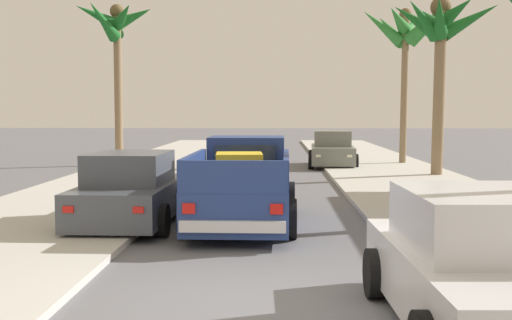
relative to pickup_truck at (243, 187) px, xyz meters
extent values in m
plane|color=slate|center=(0.35, -5.67, -0.79)|extent=(160.00, 160.00, 0.00)
cube|color=beige|center=(-4.28, 6.33, -0.73)|extent=(4.68, 60.00, 0.12)
cube|color=beige|center=(4.99, 6.33, -0.73)|extent=(4.68, 60.00, 0.12)
cube|color=silver|center=(-3.34, 6.33, -0.74)|extent=(0.16, 60.00, 0.10)
cube|color=silver|center=(4.05, 6.33, -0.74)|extent=(0.16, 60.00, 0.10)
cube|color=navy|center=(0.00, -0.19, -0.19)|extent=(2.01, 5.13, 0.80)
cube|color=navy|center=(0.02, 1.40, 0.61)|extent=(1.75, 1.53, 0.80)
cube|color=#283342|center=(0.01, 0.64, 0.63)|extent=(1.38, 0.08, 0.44)
cube|color=#283342|center=(0.04, 2.16, 0.63)|extent=(1.46, 0.08, 0.48)
cube|color=navy|center=(-0.93, -1.04, 0.49)|extent=(0.16, 3.30, 0.56)
cube|color=navy|center=(0.89, -1.07, 0.49)|extent=(0.16, 3.30, 0.56)
cube|color=navy|center=(-0.05, -2.70, 0.49)|extent=(1.88, 0.13, 0.56)
cube|color=silver|center=(-0.05, -2.79, -0.35)|extent=(1.83, 0.15, 0.20)
cylinder|color=black|center=(-0.96, 1.35, -0.41)|extent=(0.27, 0.76, 0.76)
cylinder|color=black|center=(1.00, 1.32, -0.41)|extent=(0.27, 0.76, 0.76)
cylinder|color=black|center=(-1.01, -1.58, -0.41)|extent=(0.27, 0.76, 0.76)
cylinder|color=black|center=(0.95, -1.61, -0.41)|extent=(0.27, 0.76, 0.76)
cube|color=red|center=(-0.80, -2.75, -0.05)|extent=(0.22, 0.04, 0.18)
cube|color=red|center=(0.70, -2.78, -0.05)|extent=(0.22, 0.04, 0.18)
cube|color=gold|center=(-0.02, -1.16, 0.50)|extent=(0.94, 1.06, 0.59)
cube|color=slate|center=(3.12, 14.23, -0.26)|extent=(1.99, 4.29, 0.72)
cube|color=slate|center=(3.13, 14.33, 0.42)|extent=(1.63, 2.18, 0.64)
cube|color=#283342|center=(3.07, 13.36, 0.40)|extent=(1.37, 0.15, 0.52)
cube|color=#283342|center=(3.18, 15.30, 0.40)|extent=(1.34, 0.15, 0.50)
cylinder|color=black|center=(3.95, 12.88, -0.47)|extent=(0.25, 0.65, 0.64)
cylinder|color=black|center=(2.15, 12.98, -0.47)|extent=(0.25, 0.65, 0.64)
cylinder|color=black|center=(4.09, 15.48, -0.47)|extent=(0.25, 0.65, 0.64)
cylinder|color=black|center=(2.29, 15.58, -0.47)|extent=(0.25, 0.65, 0.64)
cube|color=red|center=(3.87, 16.30, -0.15)|extent=(0.20, 0.05, 0.12)
cube|color=white|center=(3.62, 12.09, -0.19)|extent=(0.20, 0.05, 0.10)
cube|color=red|center=(2.60, 16.37, -0.15)|extent=(0.20, 0.05, 0.12)
cube|color=white|center=(2.39, 12.16, -0.19)|extent=(0.20, 0.05, 0.10)
cube|color=#474C56|center=(-2.35, -0.19, -0.26)|extent=(1.84, 4.23, 0.72)
cube|color=#474C56|center=(-2.35, -0.29, 0.42)|extent=(1.56, 2.13, 0.64)
cube|color=#283342|center=(-2.33, 0.68, 0.40)|extent=(1.37, 0.11, 0.52)
cube|color=#283342|center=(-2.37, -1.26, 0.40)|extent=(1.34, 0.11, 0.50)
cylinder|color=black|center=(-3.22, 1.13, -0.47)|extent=(0.23, 0.64, 0.64)
cylinder|color=black|center=(-1.42, 1.09, -0.47)|extent=(0.23, 0.64, 0.64)
cylinder|color=black|center=(-3.27, -1.47, -0.47)|extent=(0.23, 0.64, 0.64)
cylinder|color=black|center=(-1.47, -1.51, -0.47)|extent=(0.23, 0.64, 0.64)
cube|color=red|center=(-3.02, -2.29, -0.15)|extent=(0.20, 0.04, 0.12)
cube|color=white|center=(-2.92, 1.93, -0.19)|extent=(0.20, 0.04, 0.10)
cube|color=red|center=(-1.75, -2.31, -0.15)|extent=(0.20, 0.04, 0.12)
cube|color=white|center=(-1.69, 1.91, -0.19)|extent=(0.20, 0.04, 0.10)
cube|color=silver|center=(2.89, -6.73, -0.26)|extent=(1.86, 4.24, 0.72)
cube|color=silver|center=(2.89, -6.63, 0.42)|extent=(1.57, 2.14, 0.64)
cube|color=#283342|center=(2.91, -7.60, 0.40)|extent=(1.37, 0.11, 0.52)
cube|color=#283342|center=(2.87, -5.66, 0.40)|extent=(1.34, 0.11, 0.50)
cylinder|color=black|center=(1.96, -5.45, -0.47)|extent=(0.24, 0.65, 0.64)
cube|color=red|center=(3.48, -4.60, -0.15)|extent=(0.20, 0.04, 0.12)
cube|color=red|center=(2.21, -4.64, -0.15)|extent=(0.20, 0.04, 0.12)
cylinder|color=#846B4C|center=(6.46, 9.59, 2.21)|extent=(0.40, 0.66, 6.02)
cone|color=#196023|center=(7.54, 9.66, 4.80)|extent=(2.21, 0.69, 1.52)
cone|color=#196023|center=(6.83, 10.27, 4.95)|extent=(1.28, 1.70, 1.22)
cone|color=#196023|center=(6.30, 10.41, 4.90)|extent=(0.88, 1.81, 1.31)
cone|color=#196023|center=(5.62, 9.88, 4.81)|extent=(1.85, 1.10, 1.47)
cone|color=#196023|center=(5.74, 9.10, 4.76)|extent=(1.71, 1.42, 1.54)
cone|color=#196023|center=(6.22, 8.78, 4.78)|extent=(1.00, 1.75, 1.51)
cone|color=#196023|center=(6.84, 8.99, 4.99)|extent=(1.30, 1.60, 1.14)
sphere|color=brown|center=(6.46, 9.59, 5.21)|extent=(0.72, 0.72, 0.72)
cylinder|color=#846B4C|center=(6.27, 14.90, 2.47)|extent=(0.29, 0.57, 6.54)
cone|color=#2D7F33|center=(7.27, 14.90, 5.20)|extent=(1.90, 0.56, 1.71)
cone|color=#2D7F33|center=(6.70, 15.84, 5.34)|extent=(1.37, 2.13, 1.49)
cone|color=#2D7F33|center=(5.80, 15.87, 5.19)|extent=(1.39, 2.10, 1.75)
cone|color=#2D7F33|center=(5.25, 14.78, 5.20)|extent=(2.01, 0.77, 1.71)
cone|color=#2D7F33|center=(5.82, 14.25, 5.47)|extent=(1.41, 1.69, 1.23)
cone|color=#2D7F33|center=(6.96, 14.06, 5.23)|extent=(1.77, 1.99, 1.67)
sphere|color=brown|center=(6.27, 14.90, 5.74)|extent=(0.52, 0.52, 0.52)
cylinder|color=#846B4C|center=(-6.17, 14.67, 2.54)|extent=(0.34, 0.38, 6.68)
cone|color=#196023|center=(-5.41, 14.72, 5.67)|extent=(1.66, 0.66, 1.13)
cone|color=#196023|center=(-5.57, 15.18, 5.67)|extent=(1.62, 1.50, 1.14)
cone|color=#196023|center=(-6.42, 15.68, 5.45)|extent=(1.05, 2.14, 1.55)
cone|color=#196023|center=(-6.93, 15.14, 5.57)|extent=(1.87, 1.44, 1.32)
cone|color=#196023|center=(-6.95, 14.18, 5.65)|extent=(1.93, 1.50, 1.18)
cone|color=#196023|center=(-6.53, 13.65, 5.37)|extent=(1.22, 2.17, 1.68)
cone|color=#196023|center=(-5.75, 14.09, 5.65)|extent=(1.35, 1.58, 1.17)
sphere|color=brown|center=(-6.17, 14.67, 5.88)|extent=(0.61, 0.61, 0.61)
camera|label=1|loc=(0.67, -13.75, 1.62)|focal=45.91mm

